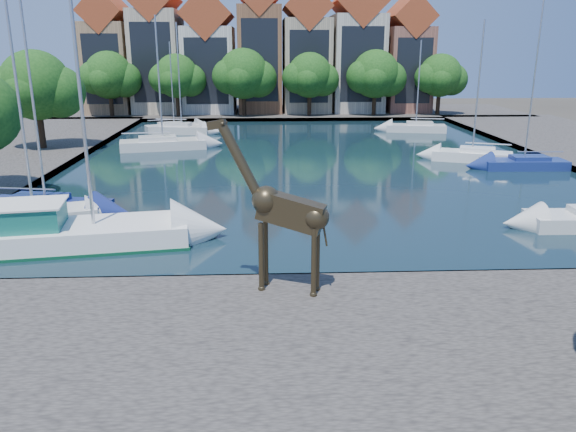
# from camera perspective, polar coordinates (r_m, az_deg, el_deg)

# --- Properties ---
(ground) EXTENTS (160.00, 160.00, 0.00)m
(ground) POSITION_cam_1_polar(r_m,az_deg,el_deg) (21.22, 8.01, -6.87)
(ground) COLOR #38332B
(ground) RESTS_ON ground
(water_basin) EXTENTS (38.00, 50.00, 0.08)m
(water_basin) POSITION_cam_1_polar(r_m,az_deg,el_deg) (44.07, 2.40, 5.69)
(water_basin) COLOR black
(water_basin) RESTS_ON ground
(near_quay) EXTENTS (50.00, 14.00, 0.50)m
(near_quay) POSITION_cam_1_polar(r_m,az_deg,el_deg) (15.09, 13.01, -16.57)
(near_quay) COLOR #534E48
(near_quay) RESTS_ON ground
(far_quay) EXTENTS (60.00, 16.00, 0.50)m
(far_quay) POSITION_cam_1_polar(r_m,az_deg,el_deg) (75.64, 0.29, 10.46)
(far_quay) COLOR #534E48
(far_quay) RESTS_ON ground
(townhouse_west_end) EXTENTS (5.44, 9.18, 14.93)m
(townhouse_west_end) POSITION_cam_1_polar(r_m,az_deg,el_deg) (77.51, -17.58, 15.14)
(townhouse_west_end) COLOR #997653
(townhouse_west_end) RESTS_ON far_quay
(townhouse_west_mid) EXTENTS (5.94, 9.18, 16.79)m
(townhouse_west_mid) POSITION_cam_1_polar(r_m,az_deg,el_deg) (76.24, -13.11, 16.11)
(townhouse_west_mid) COLOR #B8A88E
(townhouse_west_mid) RESTS_ON far_quay
(townhouse_west_inner) EXTENTS (6.43, 9.18, 15.15)m
(townhouse_west_inner) POSITION_cam_1_polar(r_m,az_deg,el_deg) (75.40, -8.01, 15.70)
(townhouse_west_inner) COLOR beige
(townhouse_west_inner) RESTS_ON far_quay
(townhouse_center) EXTENTS (5.44, 9.18, 16.93)m
(townhouse_center) POSITION_cam_1_polar(r_m,az_deg,el_deg) (75.09, -2.88, 16.60)
(townhouse_center) COLOR brown
(townhouse_center) RESTS_ON far_quay
(townhouse_east_inner) EXTENTS (5.94, 9.18, 15.79)m
(townhouse_east_inner) POSITION_cam_1_polar(r_m,az_deg,el_deg) (75.32, 1.88, 16.13)
(townhouse_east_inner) COLOR tan
(townhouse_east_inner) RESTS_ON far_quay
(townhouse_east_mid) EXTENTS (6.43, 9.18, 16.65)m
(townhouse_east_mid) POSITION_cam_1_polar(r_m,az_deg,el_deg) (76.10, 6.97, 16.31)
(townhouse_east_mid) COLOR beige
(townhouse_east_mid) RESTS_ON far_quay
(townhouse_east_end) EXTENTS (5.44, 9.18, 14.43)m
(townhouse_east_end) POSITION_cam_1_polar(r_m,az_deg,el_deg) (77.42, 11.87, 15.35)
(townhouse_east_end) COLOR brown
(townhouse_east_end) RESTS_ON far_quay
(far_tree_far_west) EXTENTS (7.28, 5.60, 7.68)m
(far_tree_far_west) POSITION_cam_1_polar(r_m,az_deg,el_deg) (71.98, -17.66, 13.33)
(far_tree_far_west) COLOR #332114
(far_tree_far_west) RESTS_ON far_quay
(far_tree_west) EXTENTS (6.76, 5.20, 7.36)m
(far_tree_west) POSITION_cam_1_polar(r_m,az_deg,el_deg) (70.40, -11.18, 13.64)
(far_tree_west) COLOR #332114
(far_tree_west) RESTS_ON far_quay
(far_tree_mid_west) EXTENTS (7.80, 6.00, 8.00)m
(far_tree_mid_west) POSITION_cam_1_polar(r_m,az_deg,el_deg) (69.70, -4.46, 14.04)
(far_tree_mid_west) COLOR #332114
(far_tree_mid_west) RESTS_ON far_quay
(far_tree_mid_east) EXTENTS (7.02, 5.40, 7.52)m
(far_tree_mid_east) POSITION_cam_1_polar(r_m,az_deg,el_deg) (69.93, 2.30, 13.95)
(far_tree_mid_east) COLOR #332114
(far_tree_mid_east) RESTS_ON far_quay
(far_tree_east) EXTENTS (7.54, 5.80, 7.84)m
(far_tree_east) POSITION_cam_1_polar(r_m,az_deg,el_deg) (71.05, 8.94, 13.90)
(far_tree_east) COLOR #332114
(far_tree_east) RESTS_ON far_quay
(far_tree_far_east) EXTENTS (6.76, 5.20, 7.36)m
(far_tree_far_east) POSITION_cam_1_polar(r_m,az_deg,el_deg) (73.04, 15.27, 13.48)
(far_tree_far_east) COLOR #332114
(far_tree_far_east) RESTS_ON far_quay
(side_tree_left_far) EXTENTS (7.28, 5.60, 7.88)m
(side_tree_left_far) POSITION_cam_1_polar(r_m,az_deg,el_deg) (50.54, -24.13, 11.81)
(side_tree_left_far) COLOR #332114
(side_tree_left_far) RESTS_ON left_quay
(giraffe_statue) EXTENTS (3.92, 1.64, 5.72)m
(giraffe_statue) POSITION_cam_1_polar(r_m,az_deg,el_deg) (18.43, -0.66, 0.60)
(giraffe_statue) COLOR #362C1B
(giraffe_statue) RESTS_ON near_quay
(motorsailer) EXTENTS (10.83, 4.63, 10.33)m
(motorsailer) POSITION_cam_1_polar(r_m,az_deg,el_deg) (26.26, -22.52, -1.34)
(motorsailer) COLOR white
(motorsailer) RESTS_ON water_basin
(sailboat_left_a) EXTENTS (6.23, 3.66, 11.69)m
(sailboat_left_a) POSITION_cam_1_polar(r_m,az_deg,el_deg) (30.03, -24.40, 0.27)
(sailboat_left_a) COLOR silver
(sailboat_left_a) RESTS_ON water_basin
(sailboat_left_b) EXTENTS (6.72, 3.38, 12.31)m
(sailboat_left_b) POSITION_cam_1_polar(r_m,az_deg,el_deg) (31.47, -23.36, 1.07)
(sailboat_left_b) COLOR navy
(sailboat_left_b) RESTS_ON water_basin
(sailboat_left_c) EXTENTS (7.55, 3.99, 10.95)m
(sailboat_left_c) POSITION_cam_1_polar(r_m,az_deg,el_deg) (49.81, -12.59, 7.34)
(sailboat_left_c) COLOR silver
(sailboat_left_c) RESTS_ON water_basin
(sailboat_left_d) EXTENTS (5.98, 2.91, 10.78)m
(sailboat_left_d) POSITION_cam_1_polar(r_m,az_deg,el_deg) (58.70, -10.74, 8.82)
(sailboat_left_d) COLOR silver
(sailboat_left_d) RESTS_ON water_basin
(sailboat_left_e) EXTENTS (6.16, 4.02, 9.01)m
(sailboat_left_e) POSITION_cam_1_polar(r_m,az_deg,el_deg) (60.83, -11.49, 8.93)
(sailboat_left_e) COLOR silver
(sailboat_left_e) RESTS_ON water_basin
(sailboat_right_b) EXTENTS (5.95, 2.23, 11.77)m
(sailboat_right_b) POSITION_cam_1_polar(r_m,az_deg,el_deg) (43.95, 22.87, 5.13)
(sailboat_right_b) COLOR navy
(sailboat_right_b) RESTS_ON water_basin
(sailboat_right_c) EXTENTS (6.19, 4.05, 10.34)m
(sailboat_right_c) POSITION_cam_1_polar(r_m,az_deg,el_deg) (45.57, 18.20, 6.06)
(sailboat_right_c) COLOR white
(sailboat_right_c) RESTS_ON water_basin
(sailboat_right_d) EXTENTS (6.32, 3.18, 9.15)m
(sailboat_right_d) POSITION_cam_1_polar(r_m,az_deg,el_deg) (60.54, 12.85, 8.87)
(sailboat_right_d) COLOR silver
(sailboat_right_d) RESTS_ON water_basin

